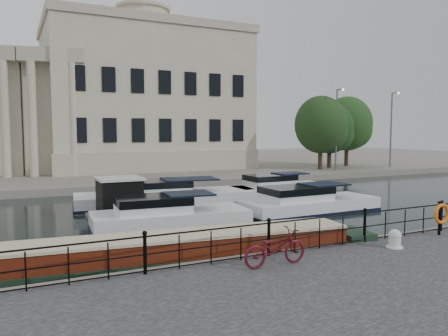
{
  "coord_description": "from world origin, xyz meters",
  "views": [
    {
      "loc": [
        -7.2,
        -13.78,
        4.5
      ],
      "look_at": [
        0.5,
        2.0,
        3.0
      ],
      "focal_mm": 35.0,
      "sensor_mm": 36.0,
      "label": 1
    }
  ],
  "objects_px": {
    "harbour_hut": "(119,199)",
    "bicycle": "(275,248)",
    "life_ring_post": "(441,214)",
    "narrowboat": "(185,258)",
    "mooring_bollard": "(395,239)"
  },
  "relations": [
    {
      "from": "bicycle",
      "to": "life_ring_post",
      "type": "distance_m",
      "value": 7.71
    },
    {
      "from": "bicycle",
      "to": "life_ring_post",
      "type": "relative_size",
      "value": 1.6
    },
    {
      "from": "bicycle",
      "to": "mooring_bollard",
      "type": "height_order",
      "value": "bicycle"
    },
    {
      "from": "life_ring_post",
      "to": "mooring_bollard",
      "type": "bearing_deg",
      "value": -170.0
    },
    {
      "from": "harbour_hut",
      "to": "bicycle",
      "type": "bearing_deg",
      "value": -80.91
    },
    {
      "from": "bicycle",
      "to": "harbour_hut",
      "type": "distance_m",
      "value": 12.04
    },
    {
      "from": "life_ring_post",
      "to": "harbour_hut",
      "type": "distance_m",
      "value": 14.95
    },
    {
      "from": "life_ring_post",
      "to": "harbour_hut",
      "type": "bearing_deg",
      "value": 129.91
    },
    {
      "from": "mooring_bollard",
      "to": "narrowboat",
      "type": "distance_m",
      "value": 7.08
    },
    {
      "from": "narrowboat",
      "to": "harbour_hut",
      "type": "distance_m",
      "value": 9.47
    },
    {
      "from": "narrowboat",
      "to": "bicycle",
      "type": "bearing_deg",
      "value": -46.28
    },
    {
      "from": "narrowboat",
      "to": "harbour_hut",
      "type": "relative_size",
      "value": 4.61
    },
    {
      "from": "bicycle",
      "to": "mooring_bollard",
      "type": "relative_size",
      "value": 3.25
    },
    {
      "from": "mooring_bollard",
      "to": "narrowboat",
      "type": "bearing_deg",
      "value": 158.97
    },
    {
      "from": "bicycle",
      "to": "mooring_bollard",
      "type": "bearing_deg",
      "value": -91.81
    }
  ]
}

